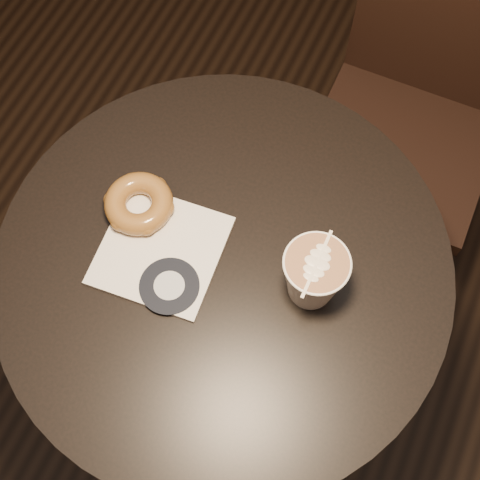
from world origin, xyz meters
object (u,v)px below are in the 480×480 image
Objects in this scene: doughnut at (139,203)px; latte_cup at (314,276)px; cafe_table at (225,304)px; pastry_bag at (161,250)px; chair at (424,88)px.

doughnut is 0.29m from latte_cup.
cafe_table is 0.22m from pastry_bag.
doughnut is (-0.15, 0.03, 0.22)m from cafe_table.
chair is at bearing 86.16° from latte_cup.
chair is 9.01× the size of doughnut.
chair is 0.65m from latte_cup.
latte_cup is at bearing 6.26° from cafe_table.
doughnut is (-0.33, -0.58, 0.24)m from chair.
cafe_table is at bearing -106.69° from chair.
pastry_bag is 0.24m from latte_cup.
cafe_table is 0.27m from doughnut.
cafe_table is 7.15× the size of latte_cup.
pastry_bag is at bearing -166.06° from cafe_table.
cafe_table is 7.04× the size of doughnut.
doughnut reaches higher than pastry_bag.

